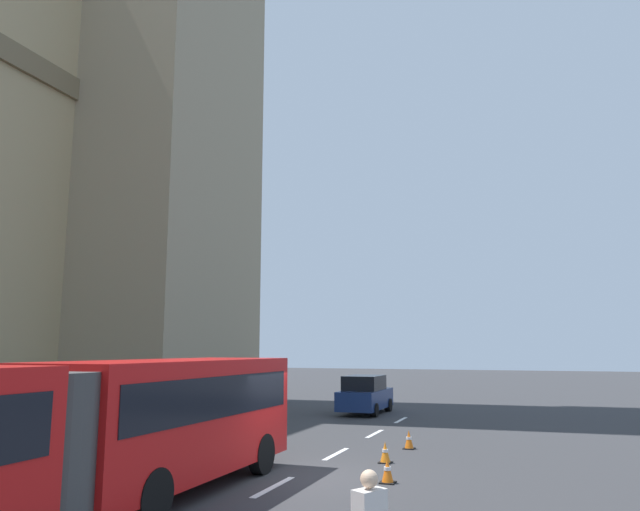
{
  "coord_description": "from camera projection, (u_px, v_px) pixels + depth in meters",
  "views": [
    {
      "loc": [
        -14.36,
        -5.87,
        3.15
      ],
      "look_at": [
        10.6,
        3.15,
        7.35
      ],
      "focal_mm": 33.2,
      "sensor_mm": 36.0,
      "label": 1
    }
  ],
  "objects": [
    {
      "name": "articulated_bus",
      "position": [
        24.0,
        437.0,
        9.54
      ],
      "size": [
        15.9,
        2.54,
        2.9
      ],
      "color": "red",
      "rests_on": "ground_plane"
    },
    {
      "name": "traffic_cone_middle",
      "position": [
        385.0,
        452.0,
        16.55
      ],
      "size": [
        0.36,
        0.36,
        0.58
      ],
      "color": "black",
      "rests_on": "ground_plane"
    },
    {
      "name": "lane_centre_marking",
      "position": [
        273.0,
        487.0,
        13.62
      ],
      "size": [
        29.8,
        0.16,
        0.01
      ],
      "color": "silver",
      "rests_on": "ground_plane"
    },
    {
      "name": "traffic_cone_west",
      "position": [
        387.0,
        471.0,
        14.07
      ],
      "size": [
        0.36,
        0.36,
        0.58
      ],
      "color": "black",
      "rests_on": "ground_plane"
    },
    {
      "name": "ground_plane",
      "position": [
        295.0,
        476.0,
        14.81
      ],
      "size": [
        160.0,
        160.0,
        0.0
      ],
      "primitive_type": "plane",
      "color": "#333335"
    },
    {
      "name": "traffic_cone_east",
      "position": [
        409.0,
        440.0,
        18.87
      ],
      "size": [
        0.36,
        0.36,
        0.58
      ],
      "color": "black",
      "rests_on": "ground_plane"
    },
    {
      "name": "sedan_lead",
      "position": [
        366.0,
        395.0,
        29.29
      ],
      "size": [
        4.4,
        1.86,
        1.85
      ],
      "color": "navy",
      "rests_on": "ground_plane"
    }
  ]
}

